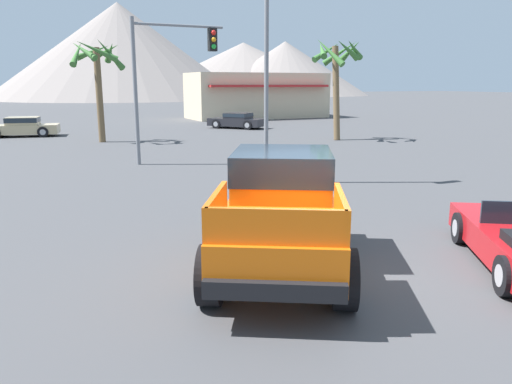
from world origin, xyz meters
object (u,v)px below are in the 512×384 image
Objects in this scene: palm_tree_tall at (337,63)px; palm_tree_short at (97,64)px; orange_pickup_truck at (281,205)px; parked_car_dark at (237,120)px; street_lamp_post at (267,21)px; traffic_light_main at (170,63)px; parked_car_tan at (22,127)px.

palm_tree_tall is 1.03× the size of palm_tree_short.
orange_pickup_truck is 28.01m from parked_car_dark.
street_lamp_post reaches higher than palm_tree_tall.
palm_tree_tall is (10.76, 4.34, 0.33)m from traffic_light_main.
palm_tree_tall is at bearing 21.96° from traffic_light_main.
street_lamp_post reaches higher than traffic_light_main.
parked_car_tan is at bearing 128.26° from orange_pickup_truck.
street_lamp_post is 1.50× the size of palm_tree_tall.
traffic_light_main is 5.85m from street_lamp_post.
street_lamp_post is (1.60, -5.52, 1.09)m from traffic_light_main.
parked_car_dark is 11.89m from palm_tree_short.
traffic_light_main is 11.60m from palm_tree_tall.
parked_car_tan is 0.81× the size of palm_tree_short.
traffic_light_main is at bearing -79.25° from palm_tree_short.
orange_pickup_truck is at bearing -125.99° from palm_tree_tall.
parked_car_tan is at bearing 138.15° from parked_car_dark.
palm_tree_short is at bearing 164.81° from parked_car_dark.
orange_pickup_truck is 21.45m from palm_tree_short.
traffic_light_main reaches higher than parked_car_tan.
palm_tree_short reaches higher than orange_pickup_truck.
orange_pickup_truck is 1.12× the size of parked_car_tan.
palm_tree_tall is (9.16, 9.86, -0.76)m from street_lamp_post.
orange_pickup_truck is at bearing -160.77° from parked_car_tan.
street_lamp_post is at bearing 95.45° from orange_pickup_truck.
orange_pickup_truck is at bearing -113.71° from street_lamp_post.
traffic_light_main reaches higher than parked_car_dark.
parked_car_tan is (-4.22, 26.36, -0.51)m from orange_pickup_truck.
parked_car_dark is 0.73× the size of palm_tree_tall.
orange_pickup_truck is at bearing -151.93° from parked_car_dark.
orange_pickup_truck is 21.03m from palm_tree_tall.
parked_car_tan is (-14.21, 0.20, 0.03)m from parked_car_dark.
palm_tree_tall is at bearing 47.11° from street_lamp_post.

